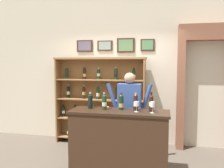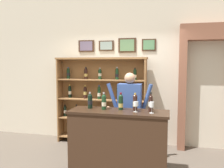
% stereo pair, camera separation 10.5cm
% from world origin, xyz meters
% --- Properties ---
extents(back_wall, '(12.00, 0.19, 3.57)m').
position_xyz_m(back_wall, '(-0.00, 1.66, 1.78)').
color(back_wall, beige).
rests_on(back_wall, ground).
extents(wine_shelf, '(2.05, 0.32, 1.93)m').
position_xyz_m(wine_shelf, '(-0.50, 1.37, 1.03)').
color(wine_shelf, olive).
rests_on(wine_shelf, ground).
extents(archway_doorway, '(1.29, 0.45, 2.59)m').
position_xyz_m(archway_doorway, '(1.81, 1.53, 1.47)').
color(archway_doorway, brown).
rests_on(archway_doorway, ground).
extents(tasting_counter, '(1.61, 0.54, 1.04)m').
position_xyz_m(tasting_counter, '(0.19, -0.00, 0.52)').
color(tasting_counter, '#382316').
rests_on(tasting_counter, ground).
extents(shopkeeper, '(0.88, 0.22, 1.64)m').
position_xyz_m(shopkeeper, '(0.27, 0.59, 1.01)').
color(shopkeeper, '#2D3347').
rests_on(shopkeeper, ground).
extents(tasting_bottle_super_tuscan, '(0.08, 0.08, 0.28)m').
position_xyz_m(tasting_bottle_super_tuscan, '(-0.32, 0.08, 1.17)').
color(tasting_bottle_super_tuscan, black).
rests_on(tasting_bottle_super_tuscan, tasting_counter).
extents(tasting_bottle_bianco, '(0.08, 0.08, 0.29)m').
position_xyz_m(tasting_bottle_bianco, '(-0.07, 0.04, 1.17)').
color(tasting_bottle_bianco, '#19381E').
rests_on(tasting_bottle_bianco, tasting_counter).
extents(tasting_bottle_vin_santo, '(0.08, 0.08, 0.28)m').
position_xyz_m(tasting_bottle_vin_santo, '(0.21, 0.10, 1.17)').
color(tasting_bottle_vin_santo, black).
rests_on(tasting_bottle_vin_santo, tasting_counter).
extents(tasting_bottle_rosso, '(0.07, 0.07, 0.29)m').
position_xyz_m(tasting_bottle_rosso, '(0.45, 0.08, 1.18)').
color(tasting_bottle_rosso, black).
rests_on(tasting_bottle_rosso, tasting_counter).
extents(tasting_bottle_riserva, '(0.07, 0.07, 0.31)m').
position_xyz_m(tasting_bottle_riserva, '(0.70, 0.06, 1.18)').
color(tasting_bottle_riserva, black).
rests_on(tasting_bottle_riserva, tasting_counter).
extents(wine_glass_left, '(0.07, 0.07, 0.18)m').
position_xyz_m(wine_glass_left, '(0.72, -0.06, 1.17)').
color(wine_glass_left, silver).
rests_on(wine_glass_left, tasting_counter).
extents(wine_glass_right, '(0.08, 0.08, 0.16)m').
position_xyz_m(wine_glass_right, '(0.47, -0.03, 1.16)').
color(wine_glass_right, silver).
rests_on(wine_glass_right, tasting_counter).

